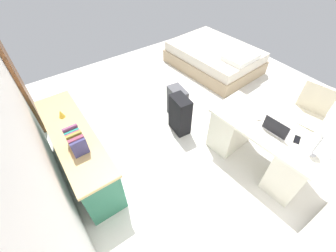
{
  "coord_description": "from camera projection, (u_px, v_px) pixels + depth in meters",
  "views": [
    {
      "loc": [
        -2.06,
        2.11,
        2.79
      ],
      "look_at": [
        -0.31,
        0.88,
        0.6
      ],
      "focal_mm": 24.17,
      "sensor_mm": 36.0,
      "label": 1
    }
  ],
  "objects": [
    {
      "name": "book_row",
      "position": [
        77.0,
        142.0,
        2.54
      ],
      "size": [
        0.27,
        0.17,
        0.24
      ],
      "color": "#3B3A6C",
      "rests_on": "credenza"
    },
    {
      "name": "computer_mouse",
      "position": [
        260.0,
        118.0,
        2.95
      ],
      "size": [
        0.07,
        0.1,
        0.03
      ],
      "primitive_type": "ellipsoid",
      "rotation": [
        0.0,
        0.0,
        0.09
      ],
      "color": "white",
      "rests_on": "desk"
    },
    {
      "name": "cell_phone_near_laptop",
      "position": [
        297.0,
        140.0,
        2.7
      ],
      "size": [
        0.11,
        0.15,
        0.01
      ],
      "primitive_type": "cube",
      "rotation": [
        0.0,
        0.0,
        0.4
      ],
      "color": "black",
      "rests_on": "desk"
    },
    {
      "name": "laptop",
      "position": [
        277.0,
        129.0,
        2.77
      ],
      "size": [
        0.33,
        0.25,
        0.21
      ],
      "color": "#B7B7BC",
      "rests_on": "desk"
    },
    {
      "name": "bed",
      "position": [
        214.0,
        57.0,
        5.06
      ],
      "size": [
        2.01,
        1.55,
        0.58
      ],
      "color": "tan",
      "rests_on": "ground_plane"
    },
    {
      "name": "wall_back",
      "position": [
        11.0,
        109.0,
        2.03
      ],
      "size": [
        4.43,
        0.1,
        2.89
      ],
      "primitive_type": "cube",
      "color": "white",
      "rests_on": "ground_plane"
    },
    {
      "name": "ground_plane",
      "position": [
        198.0,
        119.0,
        4.02
      ],
      "size": [
        5.76,
        5.76,
        0.0
      ],
      "primitive_type": "plane",
      "color": "silver"
    },
    {
      "name": "credenza",
      "position": [
        80.0,
        151.0,
        3.05
      ],
      "size": [
        1.8,
        0.48,
        0.73
      ],
      "color": "#28664C",
      "rests_on": "ground_plane"
    },
    {
      "name": "suitcase_black",
      "position": [
        180.0,
        115.0,
        3.62
      ],
      "size": [
        0.38,
        0.25,
        0.66
      ],
      "primitive_type": "cube",
      "rotation": [
        0.0,
        0.0,
        -0.09
      ],
      "color": "black",
      "rests_on": "ground_plane"
    },
    {
      "name": "desk",
      "position": [
        260.0,
        145.0,
        3.11
      ],
      "size": [
        1.49,
        0.78,
        0.74
      ],
      "color": "silver",
      "rests_on": "ground_plane"
    },
    {
      "name": "suitcase_spare_grey",
      "position": [
        177.0,
        103.0,
        3.89
      ],
      "size": [
        0.38,
        0.26,
        0.57
      ],
      "primitive_type": "cube",
      "rotation": [
        0.0,
        0.0,
        -0.12
      ],
      "color": "#4C4C51",
      "rests_on": "ground_plane"
    },
    {
      "name": "desk_lamp",
      "position": [
        319.0,
        136.0,
        2.4
      ],
      "size": [
        0.16,
        0.11,
        0.34
      ],
      "color": "silver",
      "rests_on": "desk"
    },
    {
      "name": "figurine_small",
      "position": [
        61.0,
        114.0,
        2.95
      ],
      "size": [
        0.08,
        0.08,
        0.11
      ],
      "primitive_type": "cone",
      "color": "gold",
      "rests_on": "credenza"
    },
    {
      "name": "door_wooden",
      "position": [
        11.0,
        67.0,
        3.32
      ],
      "size": [
        0.88,
        0.05,
        2.04
      ],
      "primitive_type": "cube",
      "color": "brown",
      "rests_on": "ground_plane"
    },
    {
      "name": "office_chair",
      "position": [
        304.0,
        118.0,
        3.43
      ],
      "size": [
        0.54,
        0.54,
        0.94
      ],
      "color": "black",
      "rests_on": "ground_plane"
    }
  ]
}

